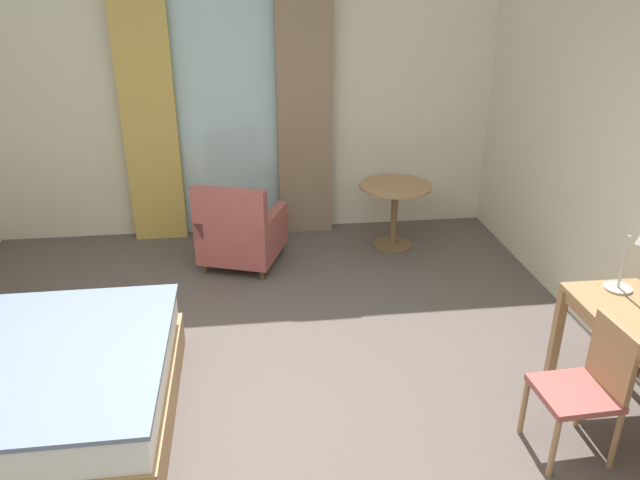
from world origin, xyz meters
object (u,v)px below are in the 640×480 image
Objects in this scene: bed at (2,389)px; round_cafe_table at (395,200)px; desk_chair at (588,383)px; armchair_by_window at (241,233)px.

bed reaches higher than round_cafe_table.
desk_chair is 3.48m from armchair_by_window.
bed reaches higher than armchair_by_window.
bed is at bearing -124.45° from armchair_by_window.
round_cafe_table is (-0.41, 3.08, 0.04)m from desk_chair.
armchair_by_window is (1.50, 2.19, 0.06)m from bed.
bed is 3.95m from round_cafe_table.
armchair_by_window is 1.28× the size of round_cafe_table.
armchair_by_window is (-2.02, 2.83, -0.14)m from desk_chair.
armchair_by_window is at bearing 125.49° from desk_chair.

